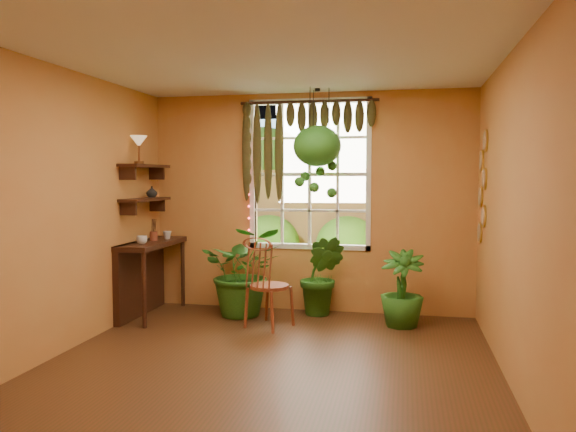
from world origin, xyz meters
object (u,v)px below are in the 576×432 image
object	(u,v)px
potted_plant_mid	(322,276)
hanging_basket	(317,152)
counter_ledge	(144,270)
potted_plant_left	(244,271)
windsor_chair	(267,297)

from	to	relation	value
potted_plant_mid	hanging_basket	distance (m)	1.48
counter_ledge	potted_plant_left	world-z (taller)	potted_plant_left
counter_ledge	potted_plant_left	distance (m)	1.21
counter_ledge	hanging_basket	size ratio (longest dim) A/B	0.93
windsor_chair	potted_plant_mid	size ratio (longest dim) A/B	1.20
potted_plant_mid	hanging_basket	size ratio (longest dim) A/B	0.75
windsor_chair	potted_plant_left	distance (m)	0.65
windsor_chair	potted_plant_mid	xyz separation A→B (m)	(0.51, 0.67, 0.15)
windsor_chair	potted_plant_mid	bearing A→B (deg)	77.55
counter_ledge	hanging_basket	world-z (taller)	hanging_basket
windsor_chair	hanging_basket	bearing A→B (deg)	76.17
counter_ledge	windsor_chair	bearing A→B (deg)	-8.79
counter_ledge	potted_plant_left	bearing A→B (deg)	10.45
potted_plant_left	windsor_chair	bearing A→B (deg)	-48.90
counter_ledge	windsor_chair	world-z (taller)	windsor_chair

